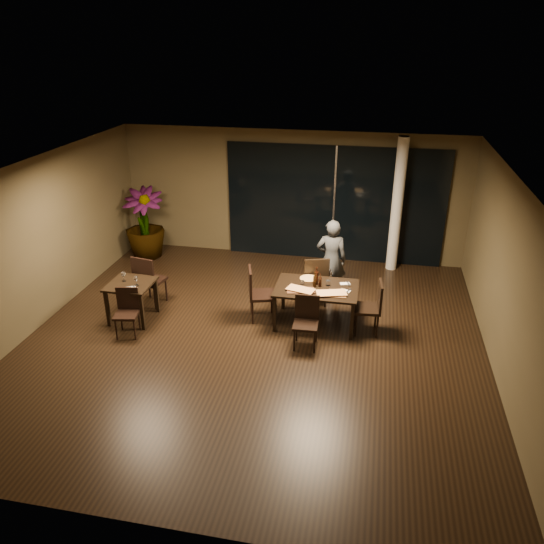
{
  "coord_description": "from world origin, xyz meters",
  "views": [
    {
      "loc": [
        1.9,
        -7.82,
        5.02
      ],
      "look_at": [
        0.2,
        0.65,
        1.05
      ],
      "focal_mm": 35.0,
      "sensor_mm": 36.0,
      "label": 1
    }
  ],
  "objects_px": {
    "chair_main_right": "(372,305)",
    "bottle_b": "(320,280)",
    "chair_main_left": "(257,291)",
    "diner": "(331,259)",
    "chair_main_near": "(306,319)",
    "potted_plant": "(144,223)",
    "bottle_a": "(315,280)",
    "bottle_c": "(316,276)",
    "chair_main_far": "(315,279)",
    "chair_side_far": "(148,278)",
    "side_table": "(131,289)",
    "main_table": "(316,291)",
    "chair_side_near": "(127,309)"
  },
  "relations": [
    {
      "from": "chair_main_near",
      "to": "bottle_c",
      "type": "bearing_deg",
      "value": 84.47
    },
    {
      "from": "main_table",
      "to": "chair_main_far",
      "type": "distance_m",
      "value": 0.72
    },
    {
      "from": "bottle_b",
      "to": "side_table",
      "type": "bearing_deg",
      "value": -170.98
    },
    {
      "from": "chair_side_near",
      "to": "side_table",
      "type": "bearing_deg",
      "value": 95.26
    },
    {
      "from": "chair_main_right",
      "to": "bottle_b",
      "type": "height_order",
      "value": "bottle_b"
    },
    {
      "from": "chair_main_near",
      "to": "potted_plant",
      "type": "relative_size",
      "value": 0.54
    },
    {
      "from": "chair_main_left",
      "to": "diner",
      "type": "height_order",
      "value": "diner"
    },
    {
      "from": "chair_main_near",
      "to": "chair_main_right",
      "type": "relative_size",
      "value": 0.91
    },
    {
      "from": "side_table",
      "to": "bottle_c",
      "type": "height_order",
      "value": "bottle_c"
    },
    {
      "from": "main_table",
      "to": "bottle_c",
      "type": "height_order",
      "value": "bottle_c"
    },
    {
      "from": "chair_main_far",
      "to": "bottle_a",
      "type": "height_order",
      "value": "chair_main_far"
    },
    {
      "from": "side_table",
      "to": "bottle_a",
      "type": "height_order",
      "value": "bottle_a"
    },
    {
      "from": "side_table",
      "to": "chair_side_far",
      "type": "xyz_separation_m",
      "value": [
        0.08,
        0.56,
        -0.03
      ]
    },
    {
      "from": "chair_main_far",
      "to": "bottle_c",
      "type": "bearing_deg",
      "value": 80.19
    },
    {
      "from": "chair_side_near",
      "to": "potted_plant",
      "type": "distance_m",
      "value": 3.61
    },
    {
      "from": "chair_main_right",
      "to": "potted_plant",
      "type": "xyz_separation_m",
      "value": [
        -5.41,
        2.53,
        0.28
      ]
    },
    {
      "from": "side_table",
      "to": "chair_main_left",
      "type": "xyz_separation_m",
      "value": [
        2.3,
        0.47,
        -0.04
      ]
    },
    {
      "from": "chair_main_near",
      "to": "bottle_b",
      "type": "bearing_deg",
      "value": 78.51
    },
    {
      "from": "chair_main_right",
      "to": "bottle_b",
      "type": "distance_m",
      "value": 1.03
    },
    {
      "from": "bottle_b",
      "to": "bottle_c",
      "type": "distance_m",
      "value": 0.12
    },
    {
      "from": "main_table",
      "to": "diner",
      "type": "xyz_separation_m",
      "value": [
        0.15,
        1.15,
        0.15
      ]
    },
    {
      "from": "side_table",
      "to": "chair_main_far",
      "type": "xyz_separation_m",
      "value": [
        3.29,
        1.21,
        -0.04
      ]
    },
    {
      "from": "potted_plant",
      "to": "bottle_b",
      "type": "xyz_separation_m",
      "value": [
        4.45,
        -2.37,
        0.04
      ]
    },
    {
      "from": "chair_main_right",
      "to": "diner",
      "type": "height_order",
      "value": "diner"
    },
    {
      "from": "chair_main_right",
      "to": "bottle_b",
      "type": "bearing_deg",
      "value": -104.52
    },
    {
      "from": "bottle_c",
      "to": "potted_plant",
      "type": "bearing_deg",
      "value": 152.33
    },
    {
      "from": "bottle_a",
      "to": "bottle_c",
      "type": "height_order",
      "value": "bottle_c"
    },
    {
      "from": "side_table",
      "to": "chair_main_left",
      "type": "bearing_deg",
      "value": 11.49
    },
    {
      "from": "chair_side_far",
      "to": "bottle_b",
      "type": "xyz_separation_m",
      "value": [
        3.38,
        -0.02,
        0.28
      ]
    },
    {
      "from": "main_table",
      "to": "chair_side_near",
      "type": "height_order",
      "value": "chair_side_near"
    },
    {
      "from": "chair_side_far",
      "to": "chair_main_right",
      "type": "bearing_deg",
      "value": -171.26
    },
    {
      "from": "bottle_c",
      "to": "bottle_a",
      "type": "bearing_deg",
      "value": -98.57
    },
    {
      "from": "chair_main_right",
      "to": "side_table",
      "type": "bearing_deg",
      "value": -90.1
    },
    {
      "from": "potted_plant",
      "to": "bottle_a",
      "type": "relative_size",
      "value": 5.91
    },
    {
      "from": "chair_main_near",
      "to": "bottle_c",
      "type": "distance_m",
      "value": 0.97
    },
    {
      "from": "bottle_a",
      "to": "bottle_c",
      "type": "xyz_separation_m",
      "value": [
        0.02,
        0.1,
        0.03
      ]
    },
    {
      "from": "bottle_a",
      "to": "bottle_c",
      "type": "distance_m",
      "value": 0.11
    },
    {
      "from": "chair_main_far",
      "to": "chair_main_right",
      "type": "xyz_separation_m",
      "value": [
        1.13,
        -0.82,
        -0.03
      ]
    },
    {
      "from": "chair_main_near",
      "to": "potted_plant",
      "type": "xyz_separation_m",
      "value": [
        -4.32,
        3.17,
        0.33
      ]
    },
    {
      "from": "bottle_a",
      "to": "side_table",
      "type": "bearing_deg",
      "value": -171.16
    },
    {
      "from": "main_table",
      "to": "chair_main_far",
      "type": "xyz_separation_m",
      "value": [
        -0.11,
        0.71,
        -0.09
      ]
    },
    {
      "from": "chair_main_left",
      "to": "chair_side_near",
      "type": "bearing_deg",
      "value": 97.48
    },
    {
      "from": "chair_side_far",
      "to": "diner",
      "type": "xyz_separation_m",
      "value": [
        3.47,
        1.08,
        0.24
      ]
    },
    {
      "from": "main_table",
      "to": "chair_main_left",
      "type": "bearing_deg",
      "value": -178.28
    },
    {
      "from": "chair_main_right",
      "to": "chair_side_near",
      "type": "xyz_separation_m",
      "value": [
        -4.28,
        -0.88,
        -0.07
      ]
    },
    {
      "from": "chair_main_far",
      "to": "side_table",
      "type": "bearing_deg",
      "value": 2.15
    },
    {
      "from": "chair_main_far",
      "to": "diner",
      "type": "height_order",
      "value": "diner"
    },
    {
      "from": "main_table",
      "to": "chair_main_far",
      "type": "height_order",
      "value": "chair_main_far"
    },
    {
      "from": "chair_main_near",
      "to": "chair_side_far",
      "type": "xyz_separation_m",
      "value": [
        -3.24,
        0.82,
        0.09
      ]
    },
    {
      "from": "main_table",
      "to": "chair_main_far",
      "type": "bearing_deg",
      "value": 98.84
    }
  ]
}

